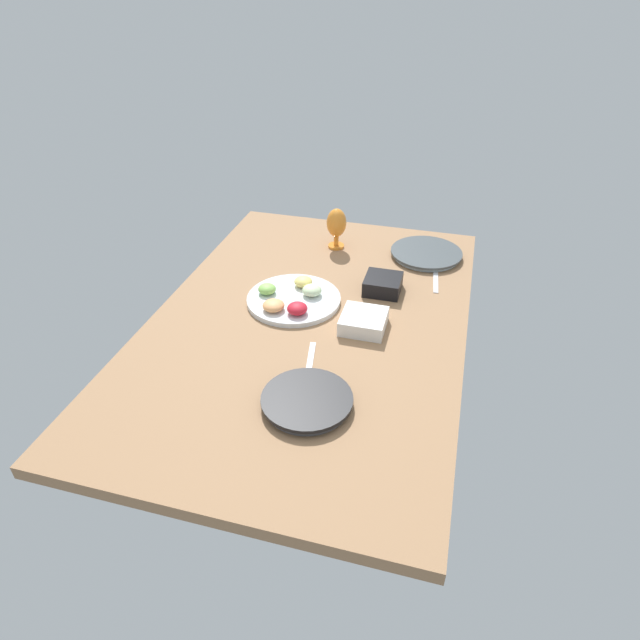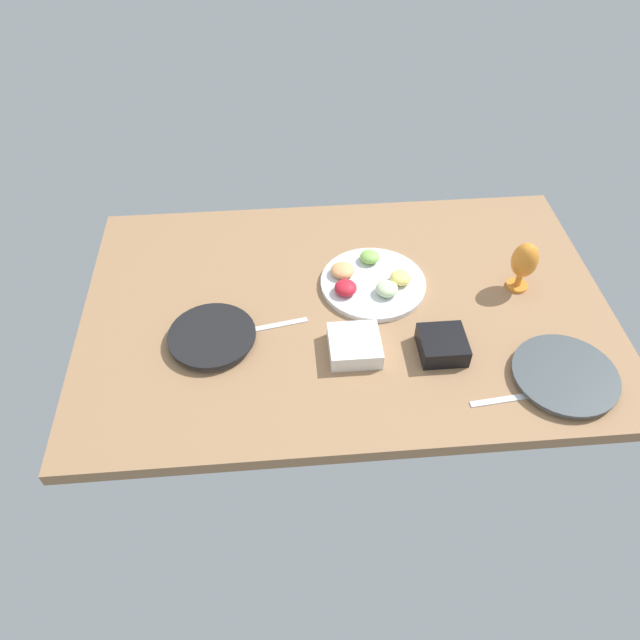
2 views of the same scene
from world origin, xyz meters
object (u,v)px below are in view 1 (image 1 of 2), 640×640
(dinner_plate_left, at_px, (307,401))
(fruit_platter, at_px, (293,298))
(hurricane_glass_orange, at_px, (336,224))
(square_bowl_black, at_px, (383,283))
(square_bowl_white, at_px, (363,321))
(dinner_plate_right, at_px, (426,254))

(dinner_plate_left, relative_size, fruit_platter, 0.76)
(hurricane_glass_orange, height_order, square_bowl_black, hurricane_glass_orange)
(hurricane_glass_orange, xyz_separation_m, square_bowl_white, (-0.55, -0.23, -0.07))
(dinner_plate_left, height_order, fruit_platter, fruit_platter)
(hurricane_glass_orange, bearing_deg, square_bowl_black, -140.30)
(square_bowl_white, xyz_separation_m, square_bowl_black, (0.25, -0.02, 0.00))
(square_bowl_white, height_order, square_bowl_black, square_bowl_black)
(dinner_plate_left, height_order, hurricane_glass_orange, hurricane_glass_orange)
(fruit_platter, distance_m, hurricane_glass_orange, 0.47)
(fruit_platter, height_order, square_bowl_black, square_bowl_black)
(dinner_plate_right, bearing_deg, square_bowl_white, 165.48)
(dinner_plate_left, height_order, square_bowl_black, square_bowl_black)
(dinner_plate_right, bearing_deg, fruit_platter, 138.52)
(fruit_platter, height_order, hurricane_glass_orange, hurricane_glass_orange)
(dinner_plate_left, distance_m, square_bowl_white, 0.41)
(dinner_plate_left, height_order, square_bowl_white, square_bowl_white)
(fruit_platter, height_order, square_bowl_white, fruit_platter)
(dinner_plate_right, distance_m, fruit_platter, 0.63)
(dinner_plate_left, xyz_separation_m, hurricane_glass_orange, (0.95, 0.15, 0.09))
(dinner_plate_left, height_order, dinner_plate_right, dinner_plate_left)
(dinner_plate_right, relative_size, square_bowl_white, 1.98)
(dinner_plate_right, height_order, hurricane_glass_orange, hurricane_glass_orange)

